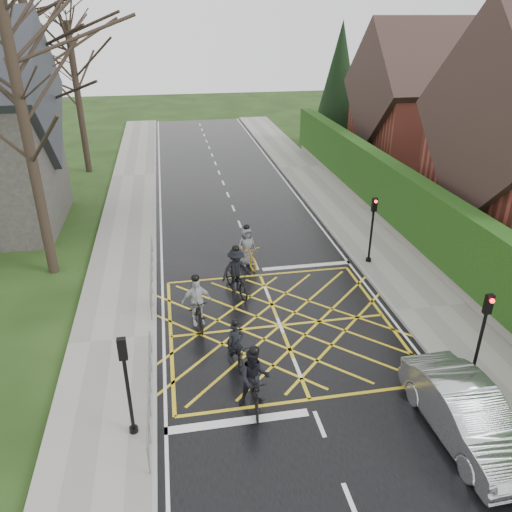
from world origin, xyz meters
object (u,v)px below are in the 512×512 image
object	(u,v)px
cyclist_mid	(236,275)
cyclist_front	(197,306)
cyclist_rear	(236,350)
cyclist_back	(255,384)
cyclist_lead	(247,251)
car	(466,414)

from	to	relation	value
cyclist_mid	cyclist_front	distance (m)	2.76
cyclist_rear	cyclist_back	distance (m)	2.07
cyclist_lead	car	size ratio (longest dim) A/B	0.46
cyclist_back	cyclist_lead	bearing A→B (deg)	87.28
cyclist_front	cyclist_back	bearing A→B (deg)	-80.89
cyclist_front	cyclist_lead	world-z (taller)	cyclist_front
car	cyclist_mid	bearing A→B (deg)	117.34
cyclist_front	cyclist_lead	distance (m)	5.17
cyclist_mid	cyclist_front	size ratio (longest dim) A/B	1.08
cyclist_front	cyclist_lead	xyz separation A→B (m)	(2.58, 4.47, -0.07)
cyclist_front	car	world-z (taller)	cyclist_front
cyclist_back	car	xyz separation A→B (m)	(5.35, -2.18, -0.02)
cyclist_rear	cyclist_front	distance (m)	2.75
cyclist_rear	cyclist_front	size ratio (longest dim) A/B	0.84
cyclist_front	car	bearing A→B (deg)	-52.34
cyclist_rear	cyclist_mid	xyz separation A→B (m)	(0.69, 4.65, 0.23)
cyclist_lead	car	distance (m)	11.94
cyclist_back	cyclist_lead	xyz separation A→B (m)	(1.26, 9.04, -0.10)
cyclist_lead	cyclist_mid	bearing A→B (deg)	-124.87
cyclist_front	cyclist_lead	bearing A→B (deg)	52.94
cyclist_rear	cyclist_mid	bearing A→B (deg)	70.86
car	cyclist_back	bearing A→B (deg)	156.19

